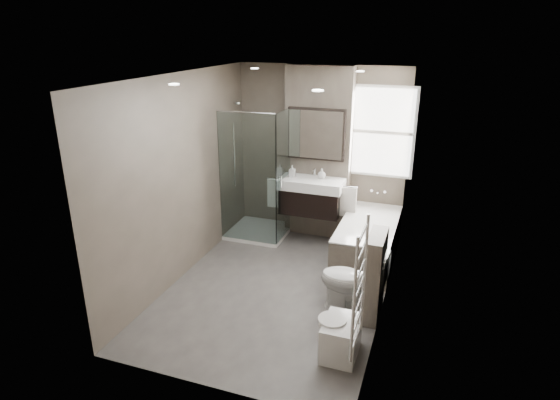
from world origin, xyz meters
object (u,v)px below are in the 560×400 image
at_px(vanity, 311,196).
at_px(toilet, 353,281).
at_px(bidet, 340,337).
at_px(bathtub, 368,239).

bearing_deg(vanity, toilet, -59.62).
bearing_deg(toilet, bidet, 6.58).
bearing_deg(bidet, vanity, 112.27).
xyz_separation_m(toilet, bidet, (0.04, -0.82, -0.18)).
bearing_deg(bathtub, toilet, -88.06).
relative_size(toilet, bidet, 1.53).
distance_m(vanity, bidet, 2.73).
bearing_deg(bidet, toilet, 93.10).
xyz_separation_m(vanity, bathtub, (0.92, -0.33, -0.43)).
bearing_deg(toilet, vanity, -146.13).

